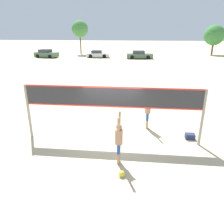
{
  "coord_description": "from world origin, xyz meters",
  "views": [
    {
      "loc": [
        0.95,
        -8.8,
        4.71
      ],
      "look_at": [
        0.0,
        0.0,
        1.38
      ],
      "focal_mm": 35.0,
      "sensor_mm": 36.0,
      "label": 1
    }
  ],
  "objects": [
    {
      "name": "tree_left_cluster",
      "position": [
        -10.47,
        37.03,
        4.89
      ],
      "size": [
        3.28,
        3.28,
        6.55
      ],
      "color": "brown",
      "rests_on": "ground_plane"
    },
    {
      "name": "parked_car_far",
      "position": [
        1.51,
        30.6,
        0.61
      ],
      "size": [
        4.58,
        2.18,
        1.35
      ],
      "rotation": [
        0.0,
        0.0,
        0.09
      ],
      "color": "#4C6B4C",
      "rests_on": "ground_plane"
    },
    {
      "name": "volleyball_net",
      "position": [
        0.0,
        0.0,
        1.81
      ],
      "size": [
        7.73,
        0.12,
        2.5
      ],
      "color": "gray",
      "rests_on": "ground_plane"
    },
    {
      "name": "tree_right_cluster",
      "position": [
        16.21,
        38.82,
        3.75
      ],
      "size": [
        3.92,
        3.92,
        5.72
      ],
      "color": "brown",
      "rests_on": "ground_plane"
    },
    {
      "name": "volleyball",
      "position": [
        0.61,
        -2.57,
        0.11
      ],
      "size": [
        0.21,
        0.21,
        0.21
      ],
      "color": "yellow",
      "rests_on": "ground_plane"
    },
    {
      "name": "parked_car_mid",
      "position": [
        -15.3,
        30.46,
        0.65
      ],
      "size": [
        4.38,
        2.65,
        1.44
      ],
      "rotation": [
        0.0,
        0.0,
        -0.2
      ],
      "color": "#4C6B4C",
      "rests_on": "ground_plane"
    },
    {
      "name": "gear_bag",
      "position": [
        3.55,
        0.53,
        0.12
      ],
      "size": [
        0.41,
        0.3,
        0.25
      ],
      "color": "navy",
      "rests_on": "ground_plane"
    },
    {
      "name": "player_blocker",
      "position": [
        1.63,
        1.52,
        1.05
      ],
      "size": [
        0.28,
        0.69,
        2.01
      ],
      "rotation": [
        0.0,
        0.0,
        -1.57
      ],
      "color": "tan",
      "rests_on": "ground_plane"
    },
    {
      "name": "ground_plane",
      "position": [
        0.0,
        0.0,
        0.0
      ],
      "size": [
        200.0,
        200.0,
        0.0
      ],
      "primitive_type": "plane",
      "color": "beige"
    },
    {
      "name": "parked_car_near",
      "position": [
        -6.0,
        31.57,
        0.57
      ],
      "size": [
        4.06,
        2.06,
        1.25
      ],
      "rotation": [
        0.0,
        0.0,
        0.03
      ],
      "color": "silver",
      "rests_on": "ground_plane"
    },
    {
      "name": "player_spiker",
      "position": [
        0.44,
        -1.75,
        1.03
      ],
      "size": [
        0.28,
        0.68,
        1.97
      ],
      "rotation": [
        0.0,
        0.0,
        1.57
      ],
      "color": "tan",
      "rests_on": "ground_plane"
    }
  ]
}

